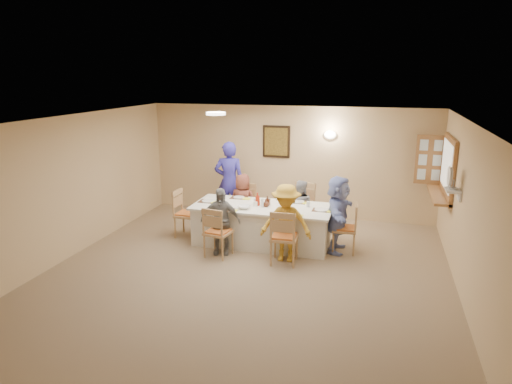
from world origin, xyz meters
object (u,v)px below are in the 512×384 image
(chair_right_end, at_px, (344,228))
(chair_back_left, at_px, (244,207))
(serving_hatch, at_px, (448,168))
(caregiver, at_px, (229,182))
(diner_back_right, at_px, (300,208))
(chair_back_right, at_px, (301,209))
(diner_front_left, at_px, (220,221))
(chair_front_left, at_px, (218,231))
(condiment_ketchup, at_px, (258,199))
(diner_front_right, at_px, (286,223))
(chair_front_right, at_px, (284,236))
(chair_left_end, at_px, (187,213))
(dining_table, at_px, (262,225))
(diner_right_end, at_px, (338,214))
(desk_fan, at_px, (452,181))
(diner_back_left, at_px, (243,202))

(chair_right_end, bearing_deg, chair_back_left, -112.72)
(serving_hatch, height_order, caregiver, serving_hatch)
(chair_back_left, height_order, diner_back_right, diner_back_right)
(chair_back_left, relative_size, chair_right_end, 1.02)
(chair_back_right, height_order, diner_front_left, diner_front_left)
(chair_front_left, distance_m, condiment_ketchup, 1.03)
(diner_front_right, xyz_separation_m, condiment_ketchup, (-0.69, 0.67, 0.20))
(serving_hatch, xyz_separation_m, chair_front_right, (-2.72, -1.69, -1.01))
(serving_hatch, distance_m, chair_front_left, 4.39)
(diner_back_right, bearing_deg, serving_hatch, -176.10)
(chair_back_right, bearing_deg, diner_back_right, -78.12)
(chair_back_right, distance_m, caregiver, 1.73)
(chair_left_end, bearing_deg, dining_table, -88.23)
(chair_front_left, bearing_deg, diner_right_end, -148.63)
(diner_back_right, distance_m, diner_right_end, 1.07)
(chair_front_right, relative_size, diner_front_right, 0.71)
(chair_back_right, distance_m, diner_back_right, 0.13)
(chair_back_left, distance_m, diner_front_right, 1.92)
(chair_back_right, bearing_deg, caregiver, 179.90)
(diner_front_left, distance_m, diner_front_right, 1.20)
(desk_fan, distance_m, dining_table, 3.44)
(chair_front_left, bearing_deg, serving_hatch, -146.90)
(diner_back_left, relative_size, diner_back_right, 1.05)
(serving_hatch, height_order, chair_back_left, serving_hatch)
(chair_back_right, height_order, chair_front_left, chair_back_right)
(chair_front_right, xyz_separation_m, diner_back_left, (-1.20, 1.48, 0.11))
(chair_right_end, height_order, caregiver, caregiver)
(chair_right_end, bearing_deg, chair_front_left, -71.90)
(chair_front_left, bearing_deg, chair_front_right, -170.24)
(diner_right_end, xyz_separation_m, caregiver, (-2.47, 1.15, 0.18))
(serving_hatch, distance_m, chair_right_end, 2.23)
(chair_right_end, bearing_deg, chair_back_right, -132.41)
(chair_front_right, distance_m, diner_front_left, 1.21)
(chair_front_left, bearing_deg, chair_back_right, -117.11)
(chair_right_end, height_order, diner_back_left, diner_back_left)
(chair_back_left, distance_m, diner_back_right, 1.21)
(diner_right_end, bearing_deg, chair_front_left, 112.44)
(chair_front_right, bearing_deg, chair_right_end, -142.46)
(chair_right_end, distance_m, diner_front_right, 1.19)
(chair_front_left, height_order, caregiver, caregiver)
(dining_table, relative_size, chair_front_left, 2.82)
(diner_back_right, bearing_deg, diner_front_left, 48.06)
(diner_right_end, height_order, condiment_ketchup, diner_right_end)
(chair_back_left, xyz_separation_m, diner_right_end, (2.02, -0.80, 0.24))
(desk_fan, relative_size, caregiver, 0.17)
(dining_table, height_order, diner_front_left, diner_front_left)
(chair_front_left, relative_size, diner_front_right, 0.68)
(chair_front_left, distance_m, diner_front_left, 0.19)
(caregiver, bearing_deg, chair_front_right, 118.73)
(dining_table, distance_m, chair_left_end, 1.55)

